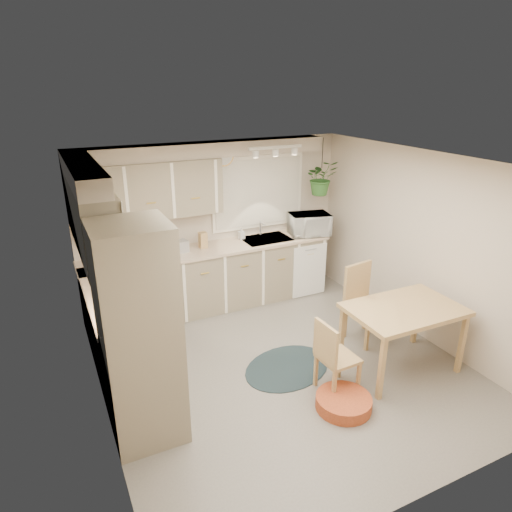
{
  "coord_description": "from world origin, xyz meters",
  "views": [
    {
      "loc": [
        -2.28,
        -3.99,
        3.17
      ],
      "look_at": [
        -0.08,
        0.55,
        1.23
      ],
      "focal_mm": 32.0,
      "sensor_mm": 36.0,
      "label": 1
    }
  ],
  "objects_px": {
    "braided_rug": "(287,367)",
    "pet_bed": "(344,403)",
    "dining_table": "(401,338)",
    "chair_left": "(338,356)",
    "chair_back": "(368,305)",
    "microwave": "(309,222)"
  },
  "relations": [
    {
      "from": "braided_rug",
      "to": "pet_bed",
      "type": "bearing_deg",
      "value": -78.7
    },
    {
      "from": "pet_bed",
      "to": "braided_rug",
      "type": "bearing_deg",
      "value": 101.3
    },
    {
      "from": "dining_table",
      "to": "braided_rug",
      "type": "bearing_deg",
      "value": 154.76
    },
    {
      "from": "chair_left",
      "to": "chair_back",
      "type": "bearing_deg",
      "value": 123.79
    },
    {
      "from": "pet_bed",
      "to": "microwave",
      "type": "distance_m",
      "value": 3.07
    },
    {
      "from": "dining_table",
      "to": "chair_back",
      "type": "height_order",
      "value": "chair_back"
    },
    {
      "from": "braided_rug",
      "to": "pet_bed",
      "type": "height_order",
      "value": "pet_bed"
    },
    {
      "from": "chair_back",
      "to": "microwave",
      "type": "distance_m",
      "value": 1.76
    },
    {
      "from": "chair_left",
      "to": "microwave",
      "type": "height_order",
      "value": "microwave"
    },
    {
      "from": "dining_table",
      "to": "pet_bed",
      "type": "height_order",
      "value": "dining_table"
    },
    {
      "from": "dining_table",
      "to": "microwave",
      "type": "distance_m",
      "value": 2.44
    },
    {
      "from": "dining_table",
      "to": "chair_back",
      "type": "bearing_deg",
      "value": 84.89
    },
    {
      "from": "chair_back",
      "to": "pet_bed",
      "type": "height_order",
      "value": "chair_back"
    },
    {
      "from": "chair_left",
      "to": "braided_rug",
      "type": "relative_size",
      "value": 0.77
    },
    {
      "from": "pet_bed",
      "to": "microwave",
      "type": "xyz_separation_m",
      "value": [
        1.18,
        2.63,
        1.08
      ]
    },
    {
      "from": "chair_back",
      "to": "dining_table",
      "type": "bearing_deg",
      "value": 75.93
    },
    {
      "from": "chair_left",
      "to": "braided_rug",
      "type": "height_order",
      "value": "chair_left"
    },
    {
      "from": "chair_left",
      "to": "microwave",
      "type": "bearing_deg",
      "value": 153.02
    },
    {
      "from": "microwave",
      "to": "chair_back",
      "type": "bearing_deg",
      "value": -81.34
    },
    {
      "from": "pet_bed",
      "to": "chair_left",
      "type": "bearing_deg",
      "value": 68.64
    },
    {
      "from": "dining_table",
      "to": "chair_left",
      "type": "bearing_deg",
      "value": -178.69
    },
    {
      "from": "braided_rug",
      "to": "microwave",
      "type": "distance_m",
      "value": 2.49
    }
  ]
}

